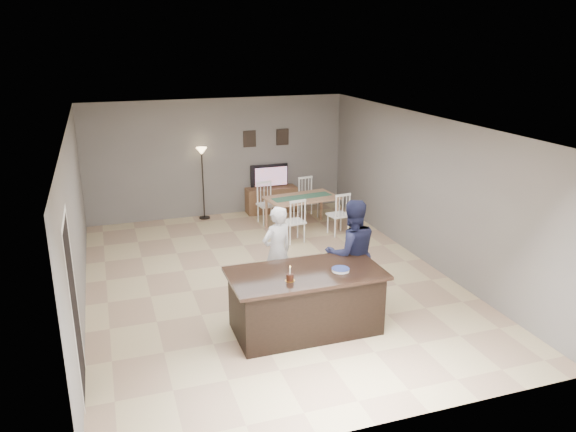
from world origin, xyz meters
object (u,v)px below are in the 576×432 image
object	(u,v)px
plate_stack	(341,270)
floor_lamp	(202,164)
television	(270,176)
woman	(277,252)
tv_console	(271,200)
dining_table	(302,202)
man	(351,253)
kitchen_island	(306,301)
birthday_cake	(290,277)

from	to	relation	value
plate_stack	floor_lamp	size ratio (longest dim) A/B	0.15
television	plate_stack	world-z (taller)	television
television	woman	world-z (taller)	woman
tv_console	floor_lamp	world-z (taller)	floor_lamp
floor_lamp	dining_table	bearing A→B (deg)	-36.56
man	woman	bearing A→B (deg)	-27.44
kitchen_island	woman	bearing A→B (deg)	91.99
woman	man	distance (m)	1.19
woman	birthday_cake	bearing A→B (deg)	61.24
television	birthday_cake	world-z (taller)	television
birthday_cake	television	bearing A→B (deg)	75.57
woman	floor_lamp	world-z (taller)	floor_lamp
television	woman	bearing A→B (deg)	74.40
tv_console	plate_stack	world-z (taller)	plate_stack
tv_console	woman	distance (m)	4.57
woman	dining_table	size ratio (longest dim) A/B	0.80
man	floor_lamp	world-z (taller)	man
woman	television	bearing A→B (deg)	-123.68
tv_console	man	world-z (taller)	man
man	birthday_cake	bearing A→B (deg)	36.72
kitchen_island	television	xyz separation A→B (m)	(1.20, 5.64, 0.41)
television	birthday_cake	distance (m)	6.04
television	dining_table	xyz separation A→B (m)	(0.27, -1.44, -0.27)
tv_console	man	xyz separation A→B (m)	(-0.25, -5.02, 0.55)
television	dining_table	world-z (taller)	television
kitchen_island	dining_table	size ratio (longest dim) A/B	1.14
man	floor_lamp	bearing A→B (deg)	-69.39
floor_lamp	tv_console	bearing A→B (deg)	-0.71
plate_stack	man	bearing A→B (deg)	54.59
floor_lamp	birthday_cake	bearing A→B (deg)	-88.97
plate_stack	kitchen_island	bearing A→B (deg)	164.16
woman	floor_lamp	bearing A→B (deg)	-103.29
kitchen_island	tv_console	bearing A→B (deg)	77.84
tv_console	floor_lamp	bearing A→B (deg)	179.29
tv_console	man	bearing A→B (deg)	-92.85
woman	dining_table	world-z (taller)	woman
woman	kitchen_island	bearing A→B (deg)	73.91
television	floor_lamp	distance (m)	1.66
plate_stack	floor_lamp	xyz separation A→B (m)	(-0.88, 5.72, 0.36)
kitchen_island	woman	world-z (taller)	woman
man	dining_table	world-z (taller)	man
plate_stack	television	bearing A→B (deg)	82.74
television	man	xyz separation A→B (m)	(-0.25, -5.09, -0.01)
kitchen_island	floor_lamp	size ratio (longest dim) A/B	1.30
kitchen_island	dining_table	world-z (taller)	dining_table
woman	dining_table	distance (m)	3.37
birthday_cake	plate_stack	bearing A→B (deg)	5.86
plate_stack	floor_lamp	world-z (taller)	floor_lamp
tv_console	plate_stack	bearing A→B (deg)	-97.34
woman	man	size ratio (longest dim) A/B	0.89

